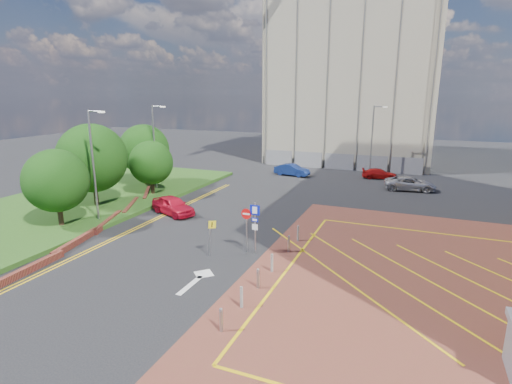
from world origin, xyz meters
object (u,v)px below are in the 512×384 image
Objects in this scene: lamp_back at (373,138)px; car_blue_back at (292,170)px; lamp_left_near at (94,161)px; tree_d at (144,149)px; sign_cluster at (252,222)px; car_red_back at (379,174)px; tree_b at (92,158)px; tree_c at (151,163)px; lamp_left_far at (155,144)px; car_silver_back at (410,184)px; warning_sign at (210,233)px; car_red_left at (173,205)px; tree_a at (56,181)px.

lamp_back is 9.98m from car_blue_back.
lamp_left_near is 1.00× the size of lamp_back.
tree_d reaches higher than car_blue_back.
tree_d is at bearing 144.42° from sign_cluster.
car_blue_back is at bearing 92.93° from car_red_back.
tree_b is 1.38× the size of tree_c.
lamp_left_far reaches higher than car_silver_back.
car_red_back is at bearing 31.27° from tree_d.
lamp_left_near is 1.64× the size of car_silver_back.
car_blue_back is 0.84× the size of car_silver_back.
warning_sign is at bearing -41.42° from tree_c.
tree_b reaches higher than car_red_back.
tree_c is at bearing 73.32° from car_red_left.
tree_b is 1.11× the size of tree_d.
tree_a is at bearing -176.06° from sign_cluster.
tree_d is at bearing -143.91° from lamp_back.
car_blue_back is at bearing 69.96° from lamp_left_near.
car_red_back is (1.20, -1.77, -3.80)m from lamp_back.
tree_d is (-2.50, 13.00, 0.37)m from tree_a.
car_silver_back is at bearing -25.02° from car_red_left.
tree_a reaches higher than sign_cluster.
lamp_left_far reaches higher than car_red_back.
lamp_left_near is at bearing 167.57° from warning_sign.
lamp_left_near is at bearing -82.31° from tree_c.
tree_b reaches higher than tree_c.
car_blue_back is at bearing 42.48° from tree_d.
car_blue_back is at bearing 50.29° from lamp_left_far.
tree_d is 1.48× the size of car_blue_back.
sign_cluster is at bearing 159.45° from car_red_back.
tree_c is 25.19m from lamp_back.
tree_c is 1.01× the size of car_silver_back.
lamp_back is 8.66m from car_silver_back.
lamp_left_far is at bearing 104.76° from car_silver_back.
tree_d is at bearing 101.04° from car_silver_back.
car_blue_back is at bearing 57.06° from tree_c.
tree_b is 1.60× the size of car_red_left.
car_red_left is 0.87× the size of car_silver_back.
tree_d reaches higher than sign_cluster.
warning_sign reaches higher than car_red_back.
lamp_left_near and lamp_left_far have the same top height.
lamp_left_far reaches higher than tree_c.
warning_sign is (-5.85, -28.35, -2.93)m from lamp_back.
car_red_left is (7.89, -7.02, -3.15)m from tree_d.
sign_cluster is at bearing -97.97° from lamp_back.
lamp_left_near is (3.08, -3.00, 0.42)m from tree_b.
car_silver_back is at bearing 42.99° from lamp_left_near.
warning_sign is 24.62m from car_blue_back.
lamp_left_near is 10.20m from lamp_left_far.
car_silver_back is at bearing -92.42° from car_blue_back.
tree_c is 1.28× the size of car_red_back.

